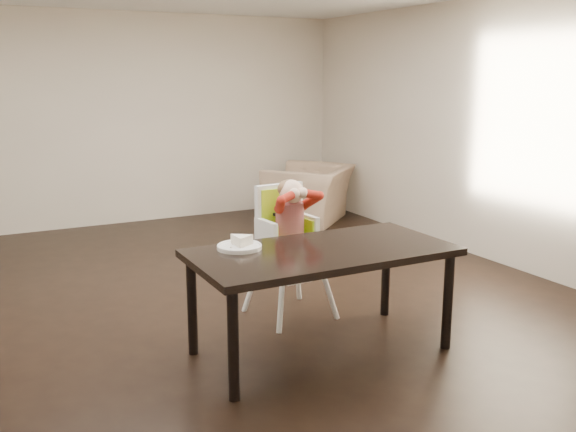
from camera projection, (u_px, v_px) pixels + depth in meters
name	position (u px, v px, depth m)	size (l,w,h in m)	color
ground	(225.00, 304.00, 5.47)	(7.00, 7.00, 0.00)	black
room_walls	(220.00, 83.00, 5.07)	(6.02, 7.02, 2.71)	beige
dining_table	(322.00, 260.00, 4.42)	(1.80, 0.90, 0.75)	black
high_chair	(288.00, 220.00, 5.09)	(0.51, 0.51, 1.12)	white
plate	(240.00, 244.00, 4.40)	(0.33, 0.33, 0.09)	white
armchair	(309.00, 185.00, 8.49)	(1.12, 0.73, 0.98)	tan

